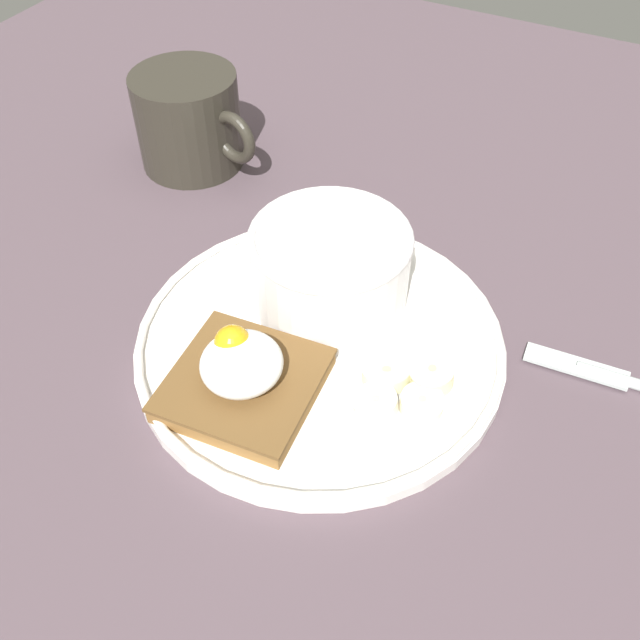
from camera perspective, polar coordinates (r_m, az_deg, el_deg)
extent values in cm
cube|color=#514149|center=(51.32, 0.00, -3.10)|extent=(120.00, 120.00, 2.00)
cylinder|color=white|center=(50.19, 0.00, -1.98)|extent=(25.80, 25.80, 1.00)
torus|color=white|center=(49.60, 0.00, -1.36)|extent=(25.60, 25.60, 0.60)
cylinder|color=white|center=(50.76, 0.81, 4.11)|extent=(11.28, 11.28, 5.79)
torus|color=white|center=(48.88, 0.85, 6.64)|extent=(11.48, 11.48, 0.60)
cylinder|color=#B9687E|center=(51.07, 0.81, 3.73)|extent=(9.88, 9.88, 4.47)
ellipsoid|color=#B9687E|center=(49.73, 0.83, 5.46)|extent=(9.39, 9.39, 1.20)
ellipsoid|color=beige|center=(51.30, -0.04, 7.35)|extent=(0.83, 1.28, 0.55)
ellipsoid|color=tan|center=(50.66, 1.71, 6.82)|extent=(1.76, 1.40, 0.66)
ellipsoid|color=#CCAE9B|center=(49.15, 1.67, 5.46)|extent=(2.17, 2.07, 0.79)
ellipsoid|color=tan|center=(50.28, 2.14, 6.42)|extent=(1.52, 1.70, 0.61)
ellipsoid|color=tan|center=(48.29, -1.19, 4.50)|extent=(1.73, 1.33, 0.66)
cube|color=brown|center=(46.12, -6.14, -4.74)|extent=(10.07, 10.07, 0.30)
cube|color=brown|center=(46.57, -6.08, -5.20)|extent=(9.87, 9.87, 1.38)
ellipsoid|color=white|center=(44.93, -6.29, -3.49)|extent=(5.35, 5.26, 2.90)
sphere|color=#EBA516|center=(45.11, -7.01, -1.85)|extent=(2.36, 2.36, 2.36)
cylinder|color=#F7E9C8|center=(45.67, 4.45, -6.67)|extent=(3.49, 3.58, 1.37)
cylinder|color=#C1B69C|center=(45.29, 4.48, -6.30)|extent=(0.63, 0.64, 0.20)
cylinder|color=#EEE4C0|center=(46.06, 8.14, -6.63)|extent=(3.95, 3.96, 1.14)
cylinder|color=#B9B196|center=(45.69, 8.20, -6.27)|extent=(0.71, 0.71, 0.15)
cylinder|color=beige|center=(47.49, 9.01, -4.14)|extent=(4.23, 4.19, 1.67)
cylinder|color=tan|center=(46.98, 9.10, -3.61)|extent=(0.75, 0.75, 0.18)
cylinder|color=beige|center=(47.18, 5.31, -4.32)|extent=(4.66, 4.65, 1.53)
cylinder|color=#B4B28B|center=(46.81, 5.34, -3.94)|extent=(0.83, 0.83, 0.22)
cylinder|color=#2F2B23|center=(67.38, -10.49, 15.43)|extent=(9.36, 9.36, 8.56)
cylinder|color=#3C2718|center=(65.82, -10.88, 17.86)|extent=(7.95, 7.95, 0.40)
torus|color=#2F2B23|center=(63.48, -6.93, 14.27)|extent=(1.93, 4.87, 4.76)
cube|color=silver|center=(52.09, 19.80, -3.49)|extent=(2.09, 7.10, 0.30)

